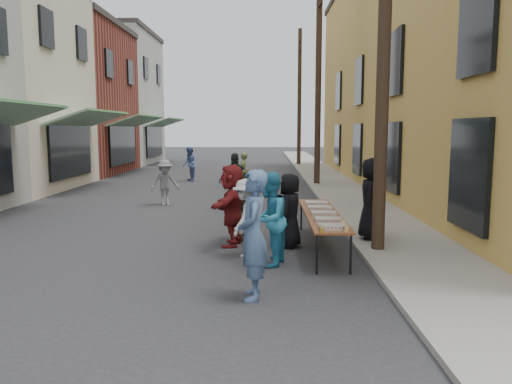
{
  "coord_description": "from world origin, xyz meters",
  "views": [
    {
      "loc": [
        2.04,
        -6.84,
        2.5
      ],
      "look_at": [
        1.86,
        2.53,
        1.3
      ],
      "focal_mm": 35.0,
      "sensor_mm": 36.0,
      "label": 1
    }
  ],
  "objects_px": {
    "utility_pole_near": "(385,22)",
    "guest_front_a": "(290,211)",
    "utility_pole_mid": "(318,81)",
    "catering_tray_sausage": "(332,227)",
    "guest_front_c": "(269,219)",
    "serving_table": "(322,215)",
    "server": "(372,199)",
    "utility_pole_far": "(299,98)"
  },
  "relations": [
    {
      "from": "utility_pole_near",
      "to": "guest_front_a",
      "type": "height_order",
      "value": "utility_pole_near"
    },
    {
      "from": "utility_pole_near",
      "to": "guest_front_a",
      "type": "distance_m",
      "value": 4.14
    },
    {
      "from": "utility_pole_mid",
      "to": "guest_front_a",
      "type": "xyz_separation_m",
      "value": [
        -1.75,
        -11.48,
        -3.72
      ]
    },
    {
      "from": "catering_tray_sausage",
      "to": "guest_front_c",
      "type": "bearing_deg",
      "value": 164.31
    },
    {
      "from": "serving_table",
      "to": "utility_pole_near",
      "type": "bearing_deg",
      "value": -20.37
    },
    {
      "from": "utility_pole_near",
      "to": "serving_table",
      "type": "xyz_separation_m",
      "value": [
        -1.09,
        0.4,
        -3.79
      ]
    },
    {
      "from": "serving_table",
      "to": "server",
      "type": "xyz_separation_m",
      "value": [
        1.14,
        0.51,
        0.27
      ]
    },
    {
      "from": "guest_front_c",
      "to": "utility_pole_mid",
      "type": "bearing_deg",
      "value": -173.72
    },
    {
      "from": "utility_pole_far",
      "to": "guest_front_c",
      "type": "xyz_separation_m",
      "value": [
        -2.19,
        -24.94,
        -3.64
      ]
    },
    {
      "from": "guest_front_a",
      "to": "guest_front_c",
      "type": "relative_size",
      "value": 0.91
    },
    {
      "from": "utility_pole_near",
      "to": "catering_tray_sausage",
      "type": "height_order",
      "value": "utility_pole_near"
    },
    {
      "from": "utility_pole_near",
      "to": "guest_front_a",
      "type": "relative_size",
      "value": 5.75
    },
    {
      "from": "guest_front_a",
      "to": "utility_pole_near",
      "type": "bearing_deg",
      "value": 90.55
    },
    {
      "from": "guest_front_a",
      "to": "serving_table",
      "type": "bearing_deg",
      "value": 97.11
    },
    {
      "from": "utility_pole_far",
      "to": "server",
      "type": "height_order",
      "value": "utility_pole_far"
    },
    {
      "from": "utility_pole_mid",
      "to": "guest_front_c",
      "type": "distance_m",
      "value": 13.62
    },
    {
      "from": "utility_pole_near",
      "to": "utility_pole_mid",
      "type": "distance_m",
      "value": 12.0
    },
    {
      "from": "serving_table",
      "to": "guest_front_c",
      "type": "height_order",
      "value": "guest_front_c"
    },
    {
      "from": "utility_pole_far",
      "to": "catering_tray_sausage",
      "type": "distance_m",
      "value": 25.54
    },
    {
      "from": "serving_table",
      "to": "guest_front_c",
      "type": "distance_m",
      "value": 1.74
    },
    {
      "from": "serving_table",
      "to": "server",
      "type": "relative_size",
      "value": 2.26
    },
    {
      "from": "utility_pole_far",
      "to": "server",
      "type": "relative_size",
      "value": 5.08
    },
    {
      "from": "catering_tray_sausage",
      "to": "guest_front_a",
      "type": "xyz_separation_m",
      "value": [
        -0.66,
        1.77,
        -0.01
      ]
    },
    {
      "from": "utility_pole_near",
      "to": "utility_pole_mid",
      "type": "relative_size",
      "value": 1.0
    },
    {
      "from": "catering_tray_sausage",
      "to": "server",
      "type": "xyz_separation_m",
      "value": [
        1.14,
        2.16,
        0.2
      ]
    },
    {
      "from": "catering_tray_sausage",
      "to": "guest_front_a",
      "type": "relative_size",
      "value": 0.32
    },
    {
      "from": "utility_pole_near",
      "to": "serving_table",
      "type": "height_order",
      "value": "utility_pole_near"
    },
    {
      "from": "catering_tray_sausage",
      "to": "utility_pole_far",
      "type": "bearing_deg",
      "value": 87.54
    },
    {
      "from": "serving_table",
      "to": "guest_front_a",
      "type": "bearing_deg",
      "value": 170.0
    },
    {
      "from": "utility_pole_far",
      "to": "guest_front_c",
      "type": "height_order",
      "value": "utility_pole_far"
    },
    {
      "from": "guest_front_c",
      "to": "serving_table",
      "type": "bearing_deg",
      "value": 156.39
    },
    {
      "from": "utility_pole_near",
      "to": "guest_front_c",
      "type": "relative_size",
      "value": 5.23
    },
    {
      "from": "guest_front_c",
      "to": "utility_pole_far",
      "type": "bearing_deg",
      "value": -169.13
    },
    {
      "from": "utility_pole_far",
      "to": "guest_front_a",
      "type": "xyz_separation_m",
      "value": [
        -1.75,
        -23.48,
        -3.72
      ]
    },
    {
      "from": "utility_pole_mid",
      "to": "catering_tray_sausage",
      "type": "xyz_separation_m",
      "value": [
        -1.09,
        -13.25,
        -3.71
      ]
    },
    {
      "from": "guest_front_a",
      "to": "server",
      "type": "height_order",
      "value": "server"
    },
    {
      "from": "server",
      "to": "guest_front_a",
      "type": "bearing_deg",
      "value": 123.44
    },
    {
      "from": "utility_pole_near",
      "to": "catering_tray_sausage",
      "type": "xyz_separation_m",
      "value": [
        -1.09,
        -1.25,
        -3.71
      ]
    },
    {
      "from": "guest_front_a",
      "to": "guest_front_c",
      "type": "distance_m",
      "value": 1.52
    },
    {
      "from": "utility_pole_mid",
      "to": "catering_tray_sausage",
      "type": "distance_m",
      "value": 13.8
    },
    {
      "from": "utility_pole_mid",
      "to": "utility_pole_far",
      "type": "height_order",
      "value": "same"
    },
    {
      "from": "utility_pole_mid",
      "to": "utility_pole_far",
      "type": "relative_size",
      "value": 1.0
    }
  ]
}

